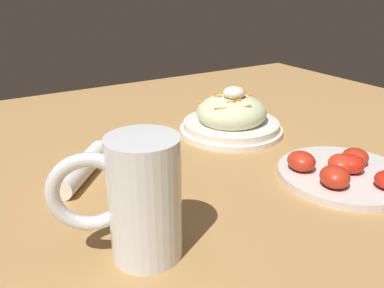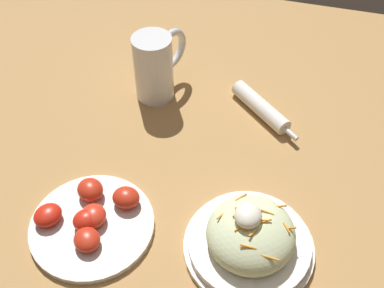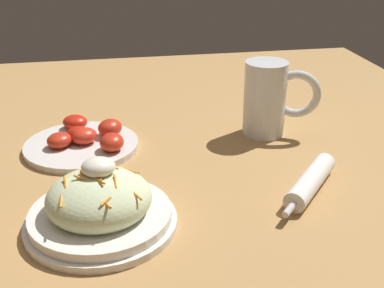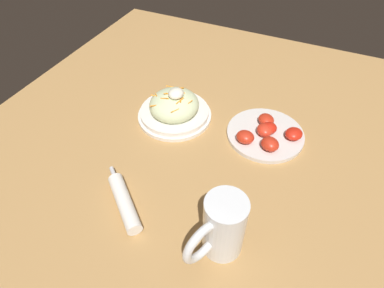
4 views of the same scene
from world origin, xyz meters
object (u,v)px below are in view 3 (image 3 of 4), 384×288
at_px(napkin_roll, 310,182).
at_px(salad_plate, 100,206).
at_px(tomato_plate, 84,141).
at_px(beer_mug, 267,102).

bearing_deg(napkin_roll, salad_plate, 6.67).
bearing_deg(tomato_plate, beer_mug, -179.61).
bearing_deg(tomato_plate, napkin_roll, 147.09).
bearing_deg(salad_plate, beer_mug, -140.64).
xyz_separation_m(beer_mug, napkin_roll, (0.00, 0.24, -0.05)).
relative_size(salad_plate, napkin_roll, 1.35).
relative_size(beer_mug, napkin_roll, 0.93).
bearing_deg(beer_mug, napkin_roll, 89.63).
distance_m(salad_plate, beer_mug, 0.43).
xyz_separation_m(beer_mug, tomato_plate, (0.36, 0.00, -0.05)).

